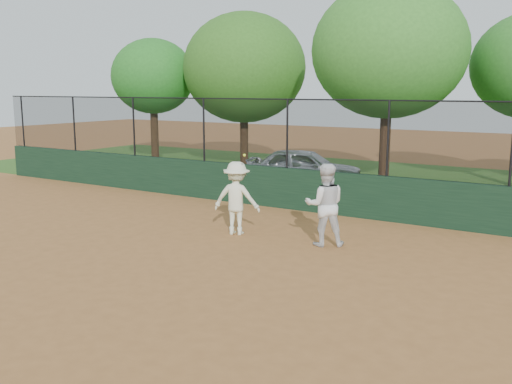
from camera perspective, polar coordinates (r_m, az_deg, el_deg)
The scene contains 10 objects.
ground at distance 11.77m, azimuth -9.06°, elevation -7.02°, with size 80.00×80.00×0.00m, color #A36634.
back_wall at distance 16.50m, azimuth 4.61°, elevation 0.22°, with size 26.00×0.20×1.20m, color #17331F.
grass_strip at distance 22.03m, azimuth 11.76°, elevation 1.01°, with size 36.00×12.00×0.01m, color #295219.
parked_car at distance 20.35m, azimuth 4.80°, elevation 2.43°, with size 1.66×4.12×1.40m, color silver.
player_second at distance 12.79m, azimuth 6.91°, elevation -1.28°, with size 0.90×0.70×1.86m, color white.
player_main at distance 13.70m, azimuth -1.95°, elevation -0.63°, with size 1.27×0.94×2.03m.
fence_assembly at distance 16.31m, azimuth 4.60°, elevation 5.90°, with size 26.00×0.06×2.00m.
tree_0 at distance 26.88m, azimuth -10.28°, elevation 11.29°, with size 3.93×3.57×5.73m.
tree_1 at distance 24.47m, azimuth -1.22°, elevation 12.30°, with size 5.31×4.83×6.63m.
tree_2 at distance 19.94m, azimuth 13.11°, elevation 13.59°, with size 5.21×4.74×6.97m.
Camera 1 is at (7.42, -8.45, 3.48)m, focal length 40.00 mm.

